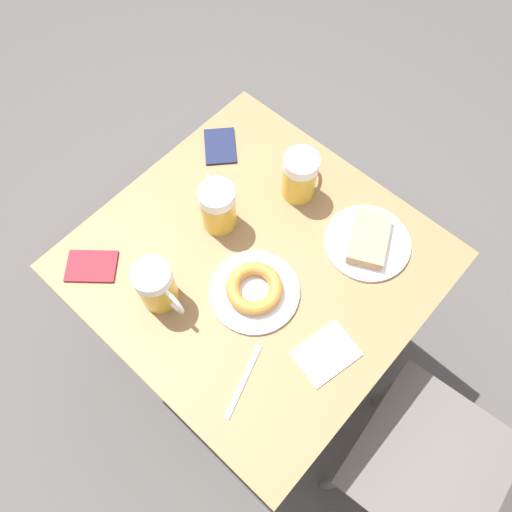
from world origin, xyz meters
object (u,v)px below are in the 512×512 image
at_px(beer_mug_left, 300,175).
at_px(beer_mug_center, 157,286).
at_px(passport_near_edge, 92,266).
at_px(fork, 243,381).
at_px(passport_far_edge, 220,146).
at_px(beer_mug_right, 218,206).
at_px(plate_with_cake, 368,241).
at_px(chair, 492,491).
at_px(napkin_folded, 326,354).
at_px(plate_with_donut, 254,290).

xyz_separation_m(beer_mug_left, beer_mug_center, (0.47, -0.05, 0.00)).
bearing_deg(passport_near_edge, fork, 95.65).
relative_size(fork, passport_near_edge, 1.16).
bearing_deg(passport_near_edge, passport_far_edge, -177.24).
relative_size(beer_mug_right, fork, 0.81).
xyz_separation_m(plate_with_cake, beer_mug_center, (0.46, -0.29, 0.06)).
relative_size(chair, passport_far_edge, 6.27).
relative_size(beer_mug_left, beer_mug_center, 1.00).
bearing_deg(passport_far_edge, passport_near_edge, 2.76).
distance_m(plate_with_cake, fork, 0.48).
relative_size(plate_with_cake, beer_mug_center, 1.55).
bearing_deg(napkin_folded, passport_near_edge, -68.93).
distance_m(beer_mug_center, fork, 0.30).
xyz_separation_m(plate_with_cake, fork, (0.48, 0.00, -0.01)).
bearing_deg(beer_mug_center, beer_mug_left, 174.41).
height_order(chair, napkin_folded, chair).
distance_m(chair, napkin_folded, 0.51).
relative_size(plate_with_donut, beer_mug_center, 1.56).
bearing_deg(beer_mug_left, beer_mug_right, -23.58).
bearing_deg(plate_with_donut, napkin_folded, 89.51).
bearing_deg(passport_far_edge, beer_mug_right, 43.67).
bearing_deg(chair, beer_mug_left, -112.48).
distance_m(plate_with_cake, plate_with_donut, 0.32).
height_order(plate_with_donut, beer_mug_right, beer_mug_right).
distance_m(beer_mug_left, napkin_folded, 0.47).
xyz_separation_m(chair, passport_near_edge, (0.27, -1.07, 0.15)).
distance_m(plate_with_cake, passport_near_edge, 0.71).
bearing_deg(beer_mug_left, passport_far_edge, -82.24).
height_order(napkin_folded, passport_far_edge, passport_far_edge).
relative_size(chair, beer_mug_left, 6.63).
distance_m(plate_with_donut, beer_mug_right, 0.23).
bearing_deg(beer_mug_right, beer_mug_left, 156.42).
bearing_deg(plate_with_cake, plate_with_donut, -22.77).
bearing_deg(napkin_folded, beer_mug_center, -67.40).
xyz_separation_m(beer_mug_right, passport_near_edge, (0.32, -0.15, -0.07)).
relative_size(chair, plate_with_donut, 4.25).
bearing_deg(beer_mug_center, passport_far_edge, -153.24).
bearing_deg(fork, beer_mug_left, -153.23).
xyz_separation_m(fork, passport_near_edge, (0.05, -0.48, 0.00)).
relative_size(plate_with_donut, beer_mug_right, 1.56).
xyz_separation_m(beer_mug_center, passport_far_edge, (-0.43, -0.22, -0.07)).
relative_size(beer_mug_center, passport_far_edge, 0.95).
height_order(plate_with_donut, passport_far_edge, plate_with_donut).
bearing_deg(chair, beer_mug_center, -81.66).
height_order(plate_with_cake, fork, plate_with_cake).
height_order(beer_mug_right, napkin_folded, beer_mug_right).
distance_m(chair, plate_with_cake, 0.66).
distance_m(chair, passport_far_edge, 1.12).
bearing_deg(fork, beer_mug_center, -92.94).
bearing_deg(beer_mug_center, plate_with_donut, 135.73).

